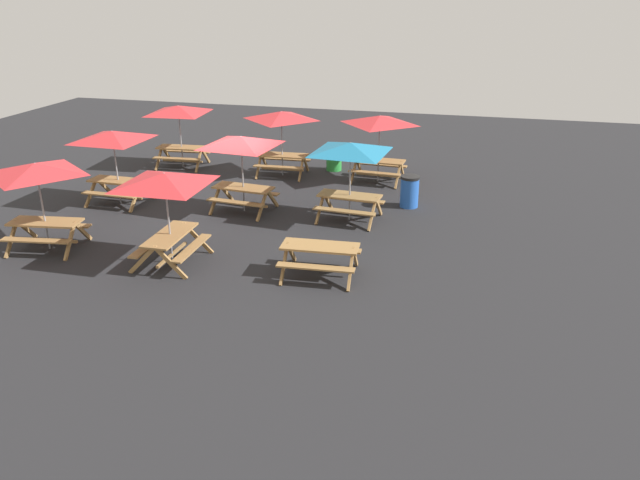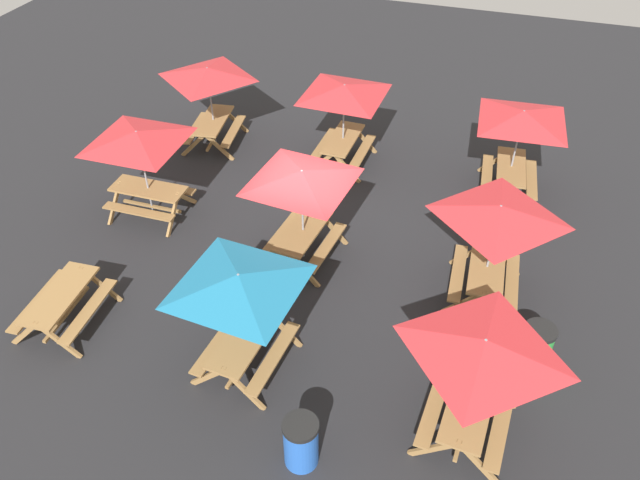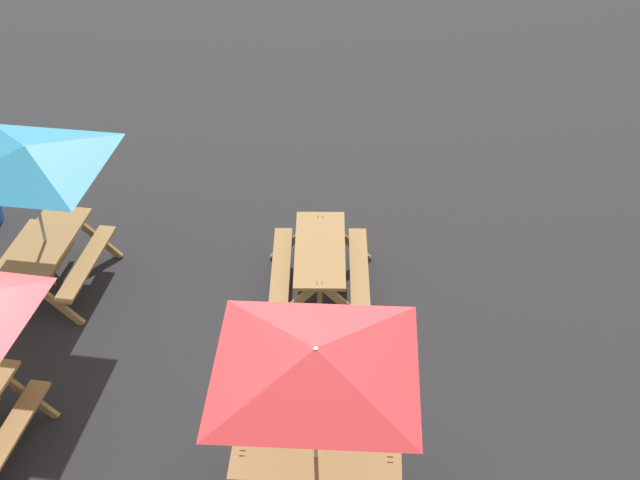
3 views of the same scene
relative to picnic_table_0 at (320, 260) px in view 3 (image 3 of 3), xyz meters
The scene contains 3 objects.
picnic_table_0 is the anchor object (origin of this frame).
picnic_table_3 4.12m from the picnic_table_0, 91.57° to the left, with size 2.82×2.82×2.34m.
picnic_table_8 3.98m from the picnic_table_0, behind, with size 2.83×2.83×2.34m.
Camera 3 is at (-6.28, -4.54, 8.07)m, focal length 50.00 mm.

